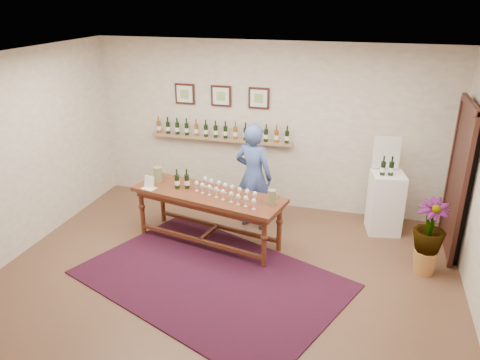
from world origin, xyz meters
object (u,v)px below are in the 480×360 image
(potted_plant, at_px, (429,237))
(person, at_px, (254,176))
(display_pedestal, at_px, (385,203))
(tasting_table, at_px, (208,200))

(potted_plant, xyz_separation_m, person, (-2.53, 0.71, 0.31))
(potted_plant, height_order, person, person)
(display_pedestal, relative_size, person, 0.57)
(display_pedestal, relative_size, potted_plant, 1.05)
(person, bearing_deg, tasting_table, 67.93)
(potted_plant, relative_size, person, 0.54)
(tasting_table, height_order, potted_plant, potted_plant)
(tasting_table, relative_size, potted_plant, 2.57)
(display_pedestal, height_order, person, person)
(tasting_table, bearing_deg, potted_plant, 11.81)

